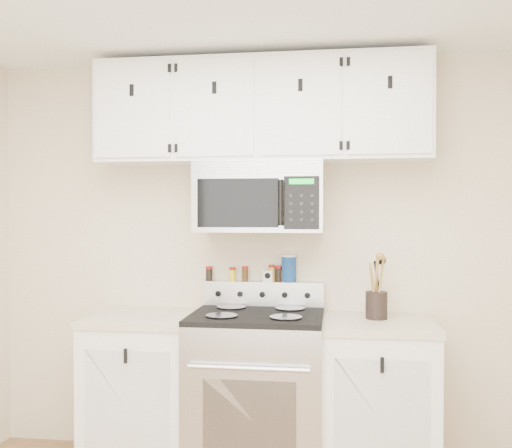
{
  "coord_description": "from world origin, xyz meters",
  "views": [
    {
      "loc": [
        0.45,
        -1.85,
        1.53
      ],
      "look_at": [
        -0.01,
        1.45,
        1.47
      ],
      "focal_mm": 40.0,
      "sensor_mm": 36.0,
      "label": 1
    }
  ],
  "objects_px": {
    "utensil_crock": "(376,303)",
    "salt_canister": "(289,268)",
    "microwave": "(260,197)",
    "range": "(257,392)"
  },
  "relations": [
    {
      "from": "utensil_crock",
      "to": "salt_canister",
      "type": "bearing_deg",
      "value": 158.26
    },
    {
      "from": "microwave",
      "to": "utensil_crock",
      "type": "xyz_separation_m",
      "value": [
        0.69,
        -0.05,
        -0.62
      ]
    },
    {
      "from": "range",
      "to": "utensil_crock",
      "type": "distance_m",
      "value": 0.87
    },
    {
      "from": "microwave",
      "to": "utensil_crock",
      "type": "height_order",
      "value": "microwave"
    },
    {
      "from": "range",
      "to": "salt_canister",
      "type": "xyz_separation_m",
      "value": [
        0.16,
        0.28,
        0.7
      ]
    },
    {
      "from": "range",
      "to": "salt_canister",
      "type": "distance_m",
      "value": 0.77
    },
    {
      "from": "range",
      "to": "microwave",
      "type": "relative_size",
      "value": 1.45
    },
    {
      "from": "microwave",
      "to": "utensil_crock",
      "type": "relative_size",
      "value": 2.07
    },
    {
      "from": "utensil_crock",
      "to": "salt_canister",
      "type": "relative_size",
      "value": 2.15
    },
    {
      "from": "range",
      "to": "salt_canister",
      "type": "relative_size",
      "value": 6.46
    }
  ]
}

